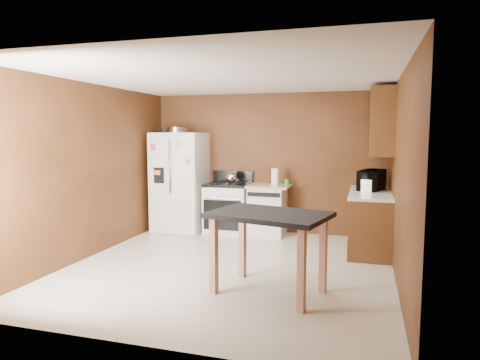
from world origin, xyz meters
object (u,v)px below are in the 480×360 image
at_px(roasting_pan, 178,130).
at_px(kettle, 231,178).
at_px(paper_towel, 275,177).
at_px(island, 269,225).
at_px(refrigerator, 180,182).
at_px(pen_cup, 160,130).
at_px(dishwasher, 267,210).
at_px(gas_range, 228,207).
at_px(microwave, 371,181).
at_px(toaster, 369,185).
at_px(green_canister, 287,182).

height_order(roasting_pan, kettle, roasting_pan).
bearing_deg(paper_towel, island, -79.74).
bearing_deg(refrigerator, pen_cup, -174.09).
bearing_deg(roasting_pan, dishwasher, 0.81).
distance_m(pen_cup, gas_range, 1.89).
bearing_deg(island, dishwasher, 102.97).
bearing_deg(pen_cup, refrigerator, 5.91).
bearing_deg(gas_range, roasting_pan, 179.95).
bearing_deg(dishwasher, pen_cup, -176.48).
relative_size(kettle, microwave, 0.39).
xyz_separation_m(refrigerator, gas_range, (0.91, 0.06, -0.44)).
distance_m(toaster, microwave, 0.20).
distance_m(roasting_pan, island, 3.70).
bearing_deg(roasting_pan, gas_range, -0.05).
bearing_deg(dishwasher, paper_towel, -34.38).
distance_m(kettle, toaster, 2.37).
distance_m(toaster, refrigerator, 3.35).
bearing_deg(microwave, green_canister, 97.03).
distance_m(pen_cup, green_canister, 2.50).
bearing_deg(island, toaster, 64.34).
bearing_deg(toaster, paper_towel, -175.92).
xyz_separation_m(toaster, gas_range, (-2.41, 0.46, -0.53)).
relative_size(green_canister, refrigerator, 0.06).
distance_m(pen_cup, toaster, 3.80).
height_order(pen_cup, microwave, pen_cup).
height_order(toaster, gas_range, gas_range).
relative_size(refrigerator, island, 1.26).
bearing_deg(gas_range, paper_towel, -5.22).
relative_size(roasting_pan, paper_towel, 1.32).
height_order(paper_towel, toaster, paper_towel).
distance_m(kettle, gas_range, 0.55).
distance_m(roasting_pan, microwave, 3.51).
height_order(roasting_pan, island, roasting_pan).
distance_m(toaster, gas_range, 2.51).
distance_m(pen_cup, paper_towel, 2.30).
distance_m(kettle, microwave, 2.39).
bearing_deg(refrigerator, paper_towel, -0.61).
distance_m(toaster, island, 2.48).
distance_m(paper_towel, dishwasher, 0.62).
height_order(paper_towel, gas_range, paper_towel).
relative_size(pen_cup, toaster, 0.42).
relative_size(pen_cup, microwave, 0.21).
height_order(paper_towel, green_canister, paper_towel).
xyz_separation_m(green_canister, toaster, (1.37, -0.57, 0.06)).
bearing_deg(dishwasher, microwave, -9.57).
distance_m(pen_cup, island, 3.84).
xyz_separation_m(paper_towel, island, (0.47, -2.60, -0.27)).
height_order(microwave, gas_range, microwave).
distance_m(roasting_pan, paper_towel, 2.00).
xyz_separation_m(roasting_pan, dishwasher, (1.68, 0.02, -1.40)).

